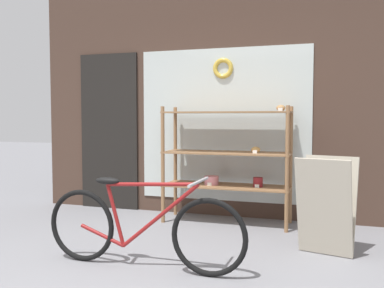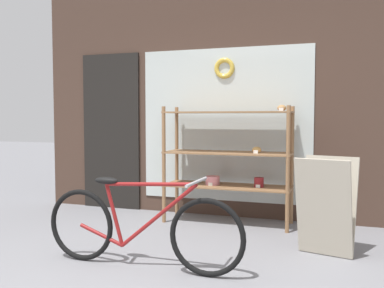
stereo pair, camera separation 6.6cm
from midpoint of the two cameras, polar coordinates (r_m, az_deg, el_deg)
ground_plane at (r=3.35m, az=-10.79°, el=-18.31°), size 30.00×30.00×0.00m
storefront_facade at (r=5.48m, az=1.48°, el=8.68°), size 4.67×0.13×3.57m
display_case at (r=5.02m, az=4.36°, el=-1.51°), size 1.48×0.47×1.38m
bicycle at (r=3.61m, az=-7.34°, el=-11.00°), size 1.77×0.46×0.76m
sandwich_board at (r=4.07m, az=17.02°, el=-7.88°), size 0.56×0.48×0.88m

